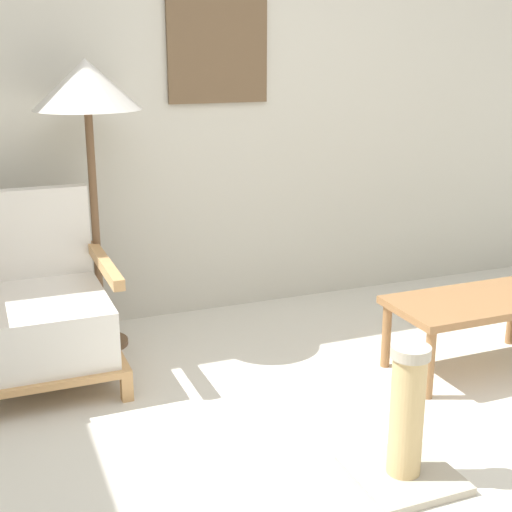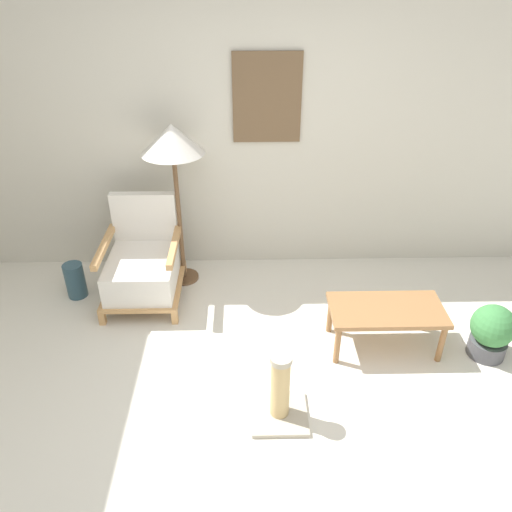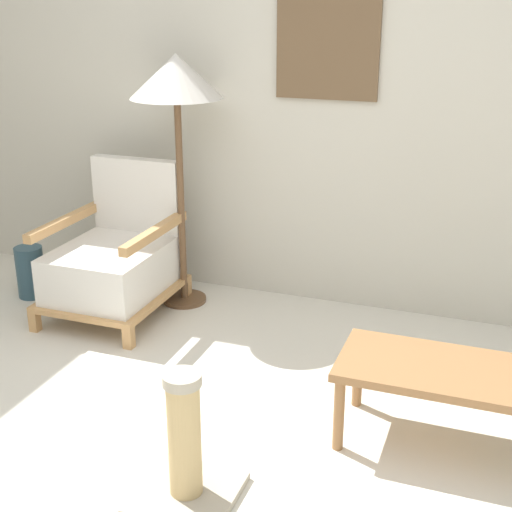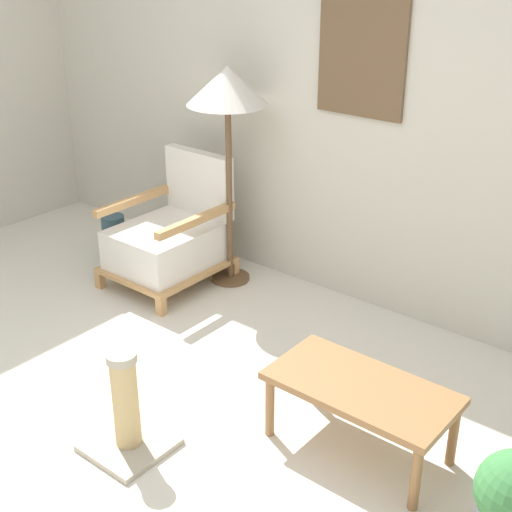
{
  "view_description": "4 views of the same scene",
  "coord_description": "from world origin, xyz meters",
  "px_view_note": "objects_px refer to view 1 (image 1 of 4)",
  "views": [
    {
      "loc": [
        -1.16,
        -1.65,
        1.48
      ],
      "look_at": [
        0.03,
        1.29,
        0.55
      ],
      "focal_mm": 50.0,
      "sensor_mm": 36.0,
      "label": 1
    },
    {
      "loc": [
        -0.04,
        -1.99,
        2.58
      ],
      "look_at": [
        0.03,
        1.29,
        0.55
      ],
      "focal_mm": 35.0,
      "sensor_mm": 36.0,
      "label": 2
    },
    {
      "loc": [
        1.13,
        -1.71,
        1.73
      ],
      "look_at": [
        0.03,
        1.29,
        0.55
      ],
      "focal_mm": 50.0,
      "sensor_mm": 36.0,
      "label": 3
    },
    {
      "loc": [
        2.27,
        -1.45,
        2.19
      ],
      "look_at": [
        0.03,
        1.29,
        0.55
      ],
      "focal_mm": 50.0,
      "sensor_mm": 36.0,
      "label": 4
    }
  ],
  "objects_px": {
    "armchair": "(43,313)",
    "scratching_post": "(406,433)",
    "floor_lamp": "(87,96)",
    "coffee_table": "(477,308)"
  },
  "relations": [
    {
      "from": "armchair",
      "to": "scratching_post",
      "type": "bearing_deg",
      "value": -51.29
    },
    {
      "from": "floor_lamp",
      "to": "scratching_post",
      "type": "bearing_deg",
      "value": -64.23
    },
    {
      "from": "floor_lamp",
      "to": "scratching_post",
      "type": "relative_size",
      "value": 2.8
    },
    {
      "from": "armchair",
      "to": "floor_lamp",
      "type": "bearing_deg",
      "value": 40.74
    },
    {
      "from": "armchair",
      "to": "coffee_table",
      "type": "bearing_deg",
      "value": -19.81
    },
    {
      "from": "coffee_table",
      "to": "scratching_post",
      "type": "distance_m",
      "value": 1.06
    },
    {
      "from": "scratching_post",
      "to": "floor_lamp",
      "type": "bearing_deg",
      "value": 115.77
    },
    {
      "from": "floor_lamp",
      "to": "armchair",
      "type": "bearing_deg",
      "value": -139.26
    },
    {
      "from": "armchair",
      "to": "floor_lamp",
      "type": "distance_m",
      "value": 1.03
    },
    {
      "from": "floor_lamp",
      "to": "coffee_table",
      "type": "distance_m",
      "value": 2.08
    }
  ]
}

